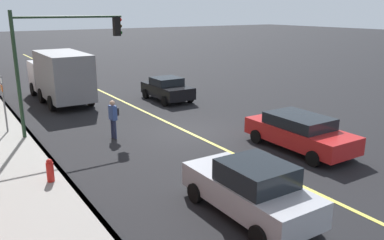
{
  "coord_description": "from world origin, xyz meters",
  "views": [
    {
      "loc": [
        -15.33,
        9.57,
        5.65
      ],
      "look_at": [
        -2.98,
        1.63,
        1.53
      ],
      "focal_mm": 37.12,
      "sensor_mm": 36.0,
      "label": 1
    }
  ],
  "objects_px": {
    "truck_gray": "(60,76)",
    "street_sign_post": "(4,101)",
    "car_silver": "(250,189)",
    "fire_hydrant": "(50,172)",
    "traffic_light_mast": "(61,50)",
    "pedestrian_with_backpack": "(113,116)",
    "car_red": "(299,132)",
    "car_black": "(167,89)"
  },
  "relations": [
    {
      "from": "truck_gray",
      "to": "street_sign_post",
      "type": "height_order",
      "value": "truck_gray"
    },
    {
      "from": "car_silver",
      "to": "truck_gray",
      "type": "bearing_deg",
      "value": 1.78
    },
    {
      "from": "street_sign_post",
      "to": "fire_hydrant",
      "type": "relative_size",
      "value": 2.93
    },
    {
      "from": "car_silver",
      "to": "traffic_light_mast",
      "type": "bearing_deg",
      "value": 11.39
    },
    {
      "from": "pedestrian_with_backpack",
      "to": "car_red",
      "type": "bearing_deg",
      "value": -133.4
    },
    {
      "from": "truck_gray",
      "to": "car_red",
      "type": "bearing_deg",
      "value": -157.63
    },
    {
      "from": "car_black",
      "to": "pedestrian_with_backpack",
      "type": "bearing_deg",
      "value": 133.25
    },
    {
      "from": "traffic_light_mast",
      "to": "truck_gray",
      "type": "bearing_deg",
      "value": -13.09
    },
    {
      "from": "car_black",
      "to": "traffic_light_mast",
      "type": "xyz_separation_m",
      "value": [
        -3.61,
        7.37,
        3.15
      ]
    },
    {
      "from": "pedestrian_with_backpack",
      "to": "truck_gray",
      "type": "bearing_deg",
      "value": -0.2
    },
    {
      "from": "pedestrian_with_backpack",
      "to": "street_sign_post",
      "type": "relative_size",
      "value": 0.64
    },
    {
      "from": "pedestrian_with_backpack",
      "to": "fire_hydrant",
      "type": "relative_size",
      "value": 1.86
    },
    {
      "from": "fire_hydrant",
      "to": "car_silver",
      "type": "bearing_deg",
      "value": -139.93
    },
    {
      "from": "car_silver",
      "to": "truck_gray",
      "type": "relative_size",
      "value": 0.6
    },
    {
      "from": "traffic_light_mast",
      "to": "pedestrian_with_backpack",
      "type": "bearing_deg",
      "value": -140.31
    },
    {
      "from": "street_sign_post",
      "to": "fire_hydrant",
      "type": "height_order",
      "value": "street_sign_post"
    },
    {
      "from": "fire_hydrant",
      "to": "traffic_light_mast",
      "type": "bearing_deg",
      "value": -21.29
    },
    {
      "from": "traffic_light_mast",
      "to": "fire_hydrant",
      "type": "distance_m",
      "value": 6.8
    },
    {
      "from": "car_black",
      "to": "truck_gray",
      "type": "height_order",
      "value": "truck_gray"
    },
    {
      "from": "car_red",
      "to": "truck_gray",
      "type": "xyz_separation_m",
      "value": [
        14.23,
        5.86,
        0.89
      ]
    },
    {
      "from": "pedestrian_with_backpack",
      "to": "fire_hydrant",
      "type": "bearing_deg",
      "value": 134.35
    },
    {
      "from": "fire_hydrant",
      "to": "pedestrian_with_backpack",
      "type": "bearing_deg",
      "value": -45.65
    },
    {
      "from": "traffic_light_mast",
      "to": "fire_hydrant",
      "type": "height_order",
      "value": "traffic_light_mast"
    },
    {
      "from": "truck_gray",
      "to": "fire_hydrant",
      "type": "xyz_separation_m",
      "value": [
        -12.27,
        3.71,
        -1.2
      ]
    },
    {
      "from": "car_silver",
      "to": "street_sign_post",
      "type": "relative_size",
      "value": 1.56
    },
    {
      "from": "car_black",
      "to": "traffic_light_mast",
      "type": "relative_size",
      "value": 0.7
    },
    {
      "from": "truck_gray",
      "to": "pedestrian_with_backpack",
      "type": "relative_size",
      "value": 4.09
    },
    {
      "from": "truck_gray",
      "to": "traffic_light_mast",
      "type": "distance_m",
      "value": 7.33
    },
    {
      "from": "car_black",
      "to": "street_sign_post",
      "type": "xyz_separation_m",
      "value": [
        -2.29,
        9.81,
        0.88
      ]
    },
    {
      "from": "truck_gray",
      "to": "traffic_light_mast",
      "type": "bearing_deg",
      "value": 166.91
    },
    {
      "from": "pedestrian_with_backpack",
      "to": "fire_hydrant",
      "type": "distance_m",
      "value": 5.18
    },
    {
      "from": "fire_hydrant",
      "to": "street_sign_post",
      "type": "bearing_deg",
      "value": 2.57
    },
    {
      "from": "car_red",
      "to": "pedestrian_with_backpack",
      "type": "height_order",
      "value": "pedestrian_with_backpack"
    },
    {
      "from": "car_red",
      "to": "truck_gray",
      "type": "relative_size",
      "value": 0.66
    },
    {
      "from": "car_black",
      "to": "pedestrian_with_backpack",
      "type": "relative_size",
      "value": 2.24
    },
    {
      "from": "street_sign_post",
      "to": "car_black",
      "type": "bearing_deg",
      "value": -76.84
    },
    {
      "from": "car_red",
      "to": "fire_hydrant",
      "type": "height_order",
      "value": "car_red"
    },
    {
      "from": "car_red",
      "to": "street_sign_post",
      "type": "distance_m",
      "value": 13.22
    },
    {
      "from": "pedestrian_with_backpack",
      "to": "car_silver",
      "type": "bearing_deg",
      "value": -176.25
    },
    {
      "from": "street_sign_post",
      "to": "truck_gray",
      "type": "bearing_deg",
      "value": -36.21
    },
    {
      "from": "pedestrian_with_backpack",
      "to": "street_sign_post",
      "type": "xyz_separation_m",
      "value": [
        3.18,
        3.99,
        0.6
      ]
    },
    {
      "from": "car_red",
      "to": "fire_hydrant",
      "type": "xyz_separation_m",
      "value": [
        1.97,
        9.57,
        -0.31
      ]
    }
  ]
}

